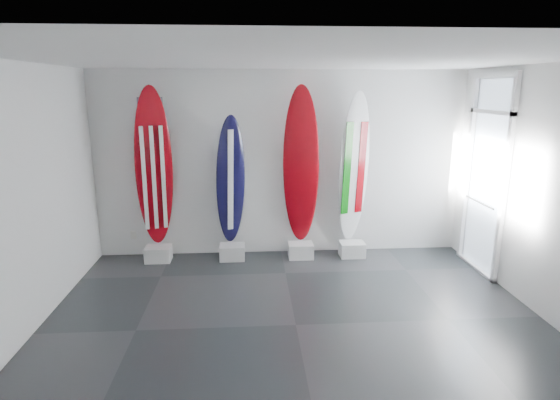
{
  "coord_description": "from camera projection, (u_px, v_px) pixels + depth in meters",
  "views": [
    {
      "loc": [
        -0.51,
        -4.8,
        2.71
      ],
      "look_at": [
        -0.09,
        1.4,
        1.17
      ],
      "focal_mm": 29.09,
      "sensor_mm": 36.0,
      "label": 1
    }
  ],
  "objects": [
    {
      "name": "surfboard_swiss",
      "position": [
        301.0,
        166.0,
        7.2
      ],
      "size": [
        0.61,
        0.35,
        2.54
      ],
      "primitive_type": "ellipsoid",
      "rotation": [
        0.06,
        0.0,
        -0.18
      ],
      "color": "maroon",
      "rests_on": "display_block_swiss"
    },
    {
      "name": "display_block_usa",
      "position": [
        158.0,
        254.0,
        7.28
      ],
      "size": [
        0.4,
        0.3,
        0.24
      ],
      "primitive_type": "cube",
      "color": "silver",
      "rests_on": "floor"
    },
    {
      "name": "ceiling",
      "position": [
        298.0,
        59.0,
        4.61
      ],
      "size": [
        6.0,
        6.0,
        0.0
      ],
      "primitive_type": "plane",
      "rotation": [
        3.14,
        0.0,
        0.0
      ],
      "color": "white",
      "rests_on": "wall_back"
    },
    {
      "name": "glass_door",
      "position": [
        486.0,
        178.0,
        6.69
      ],
      "size": [
        0.12,
        1.16,
        2.85
      ],
      "primitive_type": null,
      "color": "white",
      "rests_on": "floor"
    },
    {
      "name": "surfboard_italy",
      "position": [
        354.0,
        168.0,
        7.27
      ],
      "size": [
        0.6,
        0.41,
        2.44
      ],
      "primitive_type": "ellipsoid",
      "rotation": [
        0.06,
        0.0,
        0.34
      ],
      "color": "white",
      "rests_on": "display_block_italy"
    },
    {
      "name": "surfboard_usa",
      "position": [
        154.0,
        168.0,
        7.05
      ],
      "size": [
        0.63,
        0.43,
        2.53
      ],
      "primitive_type": "ellipsoid",
      "rotation": [
        0.08,
        0.0,
        0.28
      ],
      "color": "maroon",
      "rests_on": "display_block_usa"
    },
    {
      "name": "display_block_italy",
      "position": [
        352.0,
        249.0,
        7.49
      ],
      "size": [
        0.4,
        0.3,
        0.24
      ],
      "primitive_type": "cube",
      "color": "silver",
      "rests_on": "floor"
    },
    {
      "name": "wall_left",
      "position": [
        14.0,
        206.0,
        4.78
      ],
      "size": [
        0.0,
        5.0,
        5.0
      ],
      "primitive_type": "plane",
      "rotation": [
        1.57,
        0.0,
        1.57
      ],
      "color": "white",
      "rests_on": "ground"
    },
    {
      "name": "surfboard_navy",
      "position": [
        231.0,
        181.0,
        7.18
      ],
      "size": [
        0.53,
        0.41,
        2.09
      ],
      "primitive_type": "ellipsoid",
      "rotation": [
        0.09,
        0.0,
        0.34
      ],
      "color": "black",
      "rests_on": "display_block_navy"
    },
    {
      "name": "wall_front",
      "position": [
        343.0,
        309.0,
        2.55
      ],
      "size": [
        6.0,
        0.0,
        6.0
      ],
      "primitive_type": "plane",
      "rotation": [
        -1.57,
        0.0,
        0.0
      ],
      "color": "white",
      "rests_on": "ground"
    },
    {
      "name": "floor",
      "position": [
        296.0,
        325.0,
        5.33
      ],
      "size": [
        6.0,
        6.0,
        0.0
      ],
      "primitive_type": "plane",
      "color": "black",
      "rests_on": "ground"
    },
    {
      "name": "display_block_navy",
      "position": [
        232.0,
        252.0,
        7.36
      ],
      "size": [
        0.4,
        0.3,
        0.24
      ],
      "primitive_type": "cube",
      "color": "silver",
      "rests_on": "floor"
    },
    {
      "name": "display_block_swiss",
      "position": [
        301.0,
        250.0,
        7.44
      ],
      "size": [
        0.4,
        0.3,
        0.24
      ],
      "primitive_type": "cube",
      "color": "silver",
      "rests_on": "floor"
    },
    {
      "name": "wall_right",
      "position": [
        558.0,
        197.0,
        5.17
      ],
      "size": [
        0.0,
        5.0,
        5.0
      ],
      "primitive_type": "plane",
      "rotation": [
        1.57,
        0.0,
        -1.57
      ],
      "color": "white",
      "rests_on": "ground"
    },
    {
      "name": "wall_outlet",
      "position": [
        133.0,
        235.0,
        7.49
      ],
      "size": [
        0.09,
        0.02,
        0.13
      ],
      "primitive_type": "cube",
      "color": "silver",
      "rests_on": "wall_back"
    },
    {
      "name": "wall_back",
      "position": [
        281.0,
        164.0,
        7.39
      ],
      "size": [
        6.0,
        0.0,
        6.0
      ],
      "primitive_type": "plane",
      "rotation": [
        1.57,
        0.0,
        0.0
      ],
      "color": "white",
      "rests_on": "ground"
    }
  ]
}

